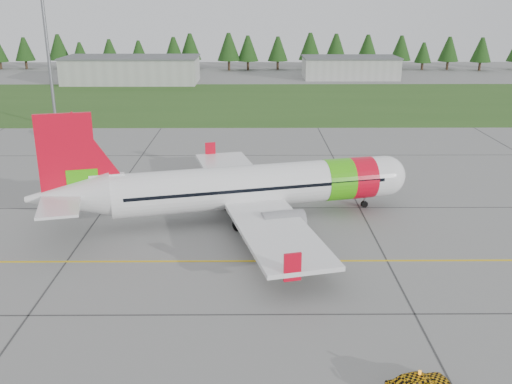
{
  "coord_description": "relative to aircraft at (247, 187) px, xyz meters",
  "views": [
    {
      "loc": [
        -0.53,
        -32.37,
        19.28
      ],
      "look_at": [
        -0.2,
        14.53,
        3.5
      ],
      "focal_mm": 40.0,
      "sensor_mm": 36.0,
      "label": 1
    }
  ],
  "objects": [
    {
      "name": "ground",
      "position": [
        1.02,
        -17.33,
        -3.06
      ],
      "size": [
        320.0,
        320.0,
        0.0
      ],
      "primitive_type": "plane",
      "color": "gray",
      "rests_on": "ground"
    },
    {
      "name": "aircraft",
      "position": [
        0.0,
        0.0,
        0.0
      ],
      "size": [
        34.44,
        32.37,
        10.59
      ],
      "rotation": [
        0.0,
        0.0,
        0.24
      ],
      "color": "white",
      "rests_on": "ground"
    },
    {
      "name": "follow_me_car",
      "position": [
        9.03,
        -25.16,
        -1.32
      ],
      "size": [
        1.53,
        1.67,
        3.48
      ],
      "primitive_type": "imported",
      "rotation": [
        0.0,
        0.0,
        1.86
      ],
      "color": "yellow",
      "rests_on": "ground"
    },
    {
      "name": "service_van",
      "position": [
        -29.39,
        33.62,
        -0.94
      ],
      "size": [
        1.84,
        1.79,
        4.22
      ],
      "primitive_type": "imported",
      "rotation": [
        0.0,
        0.0,
        0.33
      ],
      "color": "silver",
      "rests_on": "ground"
    },
    {
      "name": "grass_strip",
      "position": [
        1.02,
        64.67,
        -3.04
      ],
      "size": [
        320.0,
        50.0,
        0.03
      ],
      "primitive_type": "cube",
      "color": "#30561E",
      "rests_on": "ground"
    },
    {
      "name": "taxi_guideline",
      "position": [
        1.02,
        -9.33,
        -3.04
      ],
      "size": [
        120.0,
        0.25,
        0.02
      ],
      "primitive_type": "cube",
      "color": "gold",
      "rests_on": "ground"
    },
    {
      "name": "hangar_west",
      "position": [
        -28.98,
        92.67,
        -0.06
      ],
      "size": [
        32.0,
        14.0,
        6.0
      ],
      "primitive_type": "cube",
      "color": "#A8A8A3",
      "rests_on": "ground"
    },
    {
      "name": "hangar_east",
      "position": [
        26.02,
        100.67,
        -0.46
      ],
      "size": [
        24.0,
        12.0,
        5.2
      ],
      "primitive_type": "cube",
      "color": "#A8A8A3",
      "rests_on": "ground"
    },
    {
      "name": "floodlight_mast",
      "position": [
        -30.98,
        40.67,
        6.94
      ],
      "size": [
        0.5,
        0.5,
        20.0
      ],
      "primitive_type": "cylinder",
      "color": "slate",
      "rests_on": "ground"
    },
    {
      "name": "treeline",
      "position": [
        1.02,
        120.67,
        1.94
      ],
      "size": [
        160.0,
        8.0,
        10.0
      ],
      "primitive_type": null,
      "color": "#1C3F14",
      "rests_on": "ground"
    }
  ]
}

